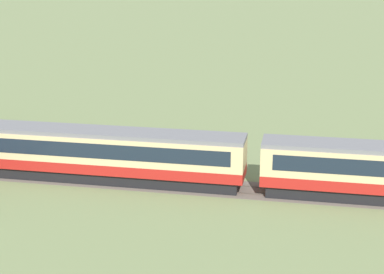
% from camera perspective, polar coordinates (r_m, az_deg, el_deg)
% --- Properties ---
extents(passenger_train, '(90.59, 3.05, 4.03)m').
position_cam_1_polar(passenger_train, '(43.14, 6.31, -2.44)').
color(passenger_train, '#AD1E19').
rests_on(passenger_train, ground_plane).
extents(railway_track, '(153.28, 3.60, 0.04)m').
position_cam_1_polar(railway_track, '(43.98, 5.25, -5.13)').
color(railway_track, '#665B51').
rests_on(railway_track, ground_plane).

